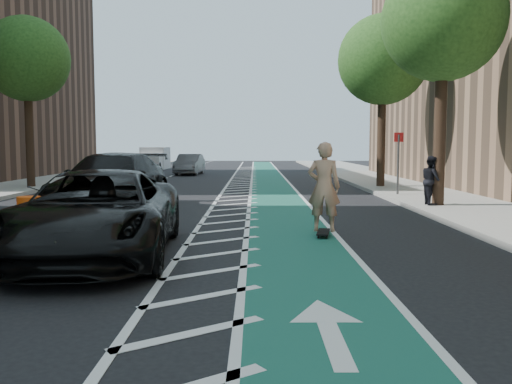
{
  "coord_description": "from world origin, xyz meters",
  "views": [
    {
      "loc": [
        2.19,
        -8.42,
        2.02
      ],
      "look_at": [
        2.21,
        2.08,
        1.1
      ],
      "focal_mm": 38.0,
      "sensor_mm": 36.0,
      "label": 1
    }
  ],
  "objects_px": {
    "suv_near": "(98,214)",
    "barrel_a": "(29,217)",
    "skateboarder": "(324,187)",
    "suv_far": "(112,182)"
  },
  "relations": [
    {
      "from": "barrel_a",
      "to": "skateboarder",
      "type": "bearing_deg",
      "value": -1.27
    },
    {
      "from": "skateboarder",
      "to": "suv_far",
      "type": "height_order",
      "value": "skateboarder"
    },
    {
      "from": "skateboarder",
      "to": "suv_near",
      "type": "height_order",
      "value": "skateboarder"
    },
    {
      "from": "suv_near",
      "to": "barrel_a",
      "type": "distance_m",
      "value": 3.21
    },
    {
      "from": "skateboarder",
      "to": "suv_near",
      "type": "distance_m",
      "value": 4.85
    },
    {
      "from": "skateboarder",
      "to": "suv_far",
      "type": "xyz_separation_m",
      "value": [
        -5.9,
        4.78,
        -0.22
      ]
    },
    {
      "from": "suv_near",
      "to": "barrel_a",
      "type": "height_order",
      "value": "suv_near"
    },
    {
      "from": "skateboarder",
      "to": "suv_far",
      "type": "bearing_deg",
      "value": -28.32
    },
    {
      "from": "skateboarder",
      "to": "barrel_a",
      "type": "height_order",
      "value": "skateboarder"
    },
    {
      "from": "skateboarder",
      "to": "suv_near",
      "type": "relative_size",
      "value": 0.35
    }
  ]
}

